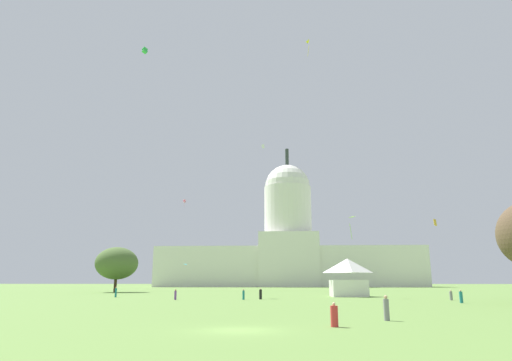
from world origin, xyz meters
The scene contains 19 objects.
ground_plane centered at (0.00, 0.00, 0.00)m, with size 800.00×800.00×0.00m, color olive.
capitol_building centered at (5.77, 193.37, 17.85)m, with size 127.45×28.39×69.40m.
event_tent centered at (14.74, 57.78, 3.49)m, with size 6.83×6.46×6.88m.
tree_west_far centered at (-39.82, 86.10, 7.22)m, with size 14.13×13.78×11.33m.
person_black_mid_right centered at (-0.88, 44.62, 0.77)m, with size 0.57×0.57×1.70m.
person_teal_near_tent centered at (25.84, 34.07, 0.77)m, with size 0.59×0.59×1.69m.
person_teal_edge_west centered at (-26.78, 51.81, 0.84)m, with size 0.39×0.39×1.79m.
person_teal_back_center centered at (-3.40, 42.72, 0.73)m, with size 0.44×0.44×1.59m.
person_grey_front_center centered at (10.12, 6.98, 0.83)m, with size 0.43×0.43×1.79m.
person_grey_aisle_center centered at (27.76, 42.94, 0.67)m, with size 0.50×0.50×1.50m.
person_purple_deep_crowd centered at (-13.77, 41.90, 0.74)m, with size 0.46×0.46×1.58m.
person_red_lawn_far_left centered at (5.81, 2.26, 0.67)m, with size 0.67×0.67×1.50m.
kite_gold_low centered at (31.01, 56.52, 13.41)m, with size 0.63×0.78×1.40m.
kite_lime_low centered at (14.63, 52.44, 13.34)m, with size 1.49×1.71×3.70m.
kite_yellow_high centered at (8.63, 64.85, 55.43)m, with size 1.10×1.47×3.32m.
kite_cyan_low centered at (-35.74, 151.32, 8.74)m, with size 1.54×1.89×0.39m.
kite_green_high centered at (-28.89, 65.47, 55.42)m, with size 1.52×1.51×1.32m.
kite_white_high centered at (-2.97, 107.10, 44.25)m, with size 1.00×0.22×2.92m.
kite_pink_mid centered at (-35.01, 140.47, 33.10)m, with size 1.29×1.29×3.09m.
Camera 1 is at (2.57, -27.04, 2.83)m, focal length 31.09 mm.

